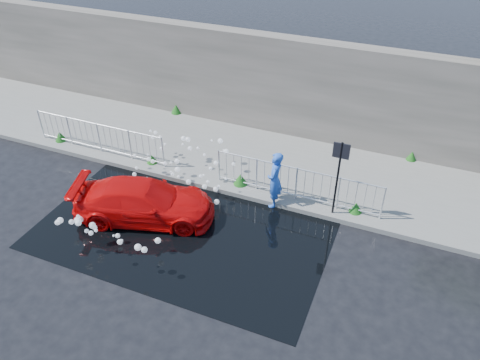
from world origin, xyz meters
name	(u,v)px	position (x,y,z in m)	size (l,w,h in m)	color
ground	(151,247)	(0.00, 0.00, 0.00)	(90.00, 90.00, 0.00)	black
pavement	(226,153)	(0.00, 5.00, 0.07)	(30.00, 4.00, 0.15)	slate
curb	(201,184)	(0.00, 3.00, 0.08)	(30.00, 0.25, 0.16)	slate
retaining_wall	(250,80)	(0.00, 7.20, 1.90)	(30.00, 0.60, 3.50)	#534F46
puddle	(185,228)	(0.50, 1.00, 0.01)	(8.00, 5.00, 0.01)	black
sign_post	(339,167)	(4.20, 3.10, 1.72)	(0.45, 0.06, 2.50)	black
railing_left	(99,137)	(-4.00, 3.35, 0.74)	(5.05, 0.05, 1.10)	silver
railing_right	(296,182)	(3.00, 3.35, 0.74)	(5.05, 0.05, 1.10)	silver
weeds	(214,153)	(-0.23, 4.51, 0.32)	(12.17, 3.93, 0.37)	#194312
water_spray	(156,185)	(-0.78, 1.69, 0.68)	(3.40, 5.46, 1.13)	white
red_car	(144,201)	(-0.77, 1.02, 0.57)	(1.61, 3.96, 1.15)	red
person	(275,180)	(2.45, 3.00, 0.90)	(0.65, 0.43, 1.79)	blue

